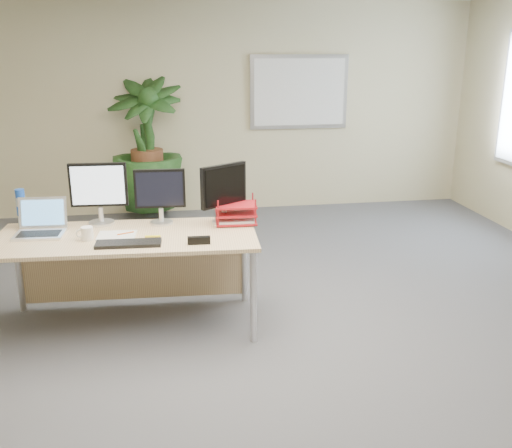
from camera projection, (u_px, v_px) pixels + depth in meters
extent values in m
plane|color=#49494E|center=(259.00, 362.00, 3.99)|extent=(8.00, 8.00, 0.00)
cube|color=#C3B589|center=(208.00, 109.00, 7.36)|extent=(7.00, 0.04, 2.70)
cube|color=#B3B3B8|center=(299.00, 92.00, 7.46)|extent=(1.30, 0.03, 0.95)
cube|color=silver|center=(299.00, 92.00, 7.44)|extent=(1.20, 0.01, 0.85)
cube|color=tan|center=(126.00, 237.00, 4.31)|extent=(2.00, 0.92, 0.03)
cube|color=tan|center=(134.00, 265.00, 4.78)|extent=(1.86, 0.11, 0.60)
cylinder|color=silver|center=(254.00, 297.00, 4.17)|extent=(0.05, 0.05, 0.72)
cylinder|color=silver|center=(19.00, 271.00, 4.66)|extent=(0.05, 0.05, 0.72)
cylinder|color=silver|center=(244.00, 262.00, 4.86)|extent=(0.05, 0.05, 0.72)
imported|color=#153714|center=(147.00, 161.00, 7.13)|extent=(1.00, 1.00, 1.50)
cylinder|color=silver|center=(102.00, 223.00, 4.58)|extent=(0.20, 0.20, 0.02)
cylinder|color=silver|center=(101.00, 214.00, 4.55)|extent=(0.04, 0.04, 0.12)
cube|color=black|center=(98.00, 185.00, 4.48)|extent=(0.45, 0.06, 0.34)
cube|color=silver|center=(98.00, 185.00, 4.46)|extent=(0.40, 0.02, 0.30)
cylinder|color=silver|center=(162.00, 222.00, 4.59)|extent=(0.18, 0.18, 0.02)
cylinder|color=silver|center=(161.00, 215.00, 4.57)|extent=(0.04, 0.04, 0.11)
cube|color=black|center=(160.00, 188.00, 4.50)|extent=(0.40, 0.06, 0.31)
cube|color=black|center=(160.00, 189.00, 4.48)|extent=(0.36, 0.02, 0.27)
cylinder|color=silver|center=(224.00, 222.00, 4.60)|extent=(0.20, 0.20, 0.02)
cylinder|color=silver|center=(224.00, 214.00, 4.58)|extent=(0.04, 0.04, 0.12)
cube|color=black|center=(224.00, 185.00, 4.51)|extent=(0.39, 0.27, 0.33)
cube|color=black|center=(226.00, 186.00, 4.49)|extent=(0.33, 0.22, 0.29)
cube|color=silver|center=(40.00, 235.00, 4.29)|extent=(0.37, 0.27, 0.02)
cube|color=black|center=(39.00, 234.00, 4.27)|extent=(0.31, 0.18, 0.00)
cube|color=silver|center=(43.00, 212.00, 4.40)|extent=(0.36, 0.08, 0.24)
cube|color=#5FAAF5|center=(43.00, 213.00, 4.39)|extent=(0.32, 0.06, 0.19)
cube|color=black|center=(129.00, 243.00, 4.08)|extent=(0.47, 0.18, 0.03)
cylinder|color=white|center=(87.00, 233.00, 4.19)|extent=(0.09, 0.09, 0.10)
torus|color=white|center=(80.00, 234.00, 4.18)|extent=(0.07, 0.02, 0.07)
cube|color=silver|center=(117.00, 235.00, 4.28)|extent=(0.30, 0.23, 0.01)
cylinder|color=orange|center=(126.00, 233.00, 4.30)|extent=(0.12, 0.06, 0.01)
cylinder|color=yellow|center=(153.00, 236.00, 4.26)|extent=(0.12, 0.02, 0.02)
cylinder|color=#AABAC7|center=(22.00, 212.00, 4.50)|extent=(0.07, 0.07, 0.23)
cylinder|color=#1848B8|center=(20.00, 193.00, 4.45)|extent=(0.07, 0.07, 0.06)
cylinder|color=#1848B8|center=(22.00, 210.00, 4.49)|extent=(0.08, 0.08, 0.07)
cube|color=maroon|center=(236.00, 221.00, 4.60)|extent=(0.34, 0.26, 0.01)
cube|color=maroon|center=(236.00, 213.00, 4.58)|extent=(0.34, 0.26, 0.01)
cube|color=maroon|center=(236.00, 205.00, 4.56)|extent=(0.34, 0.26, 0.01)
cube|color=silver|center=(236.00, 220.00, 4.59)|extent=(0.30, 0.23, 0.02)
cube|color=black|center=(199.00, 240.00, 4.11)|extent=(0.17, 0.05, 0.05)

